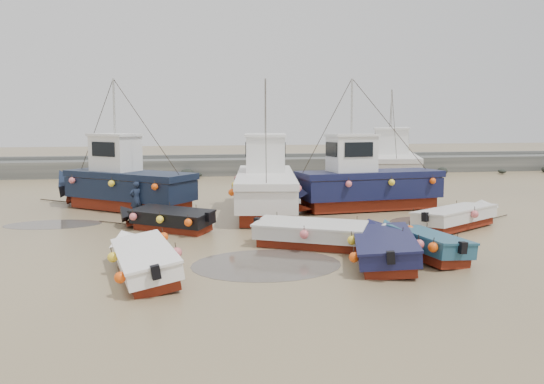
{
  "coord_description": "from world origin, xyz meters",
  "views": [
    {
      "loc": [
        -4.63,
        -18.28,
        4.59
      ],
      "look_at": [
        -1.44,
        3.1,
        1.4
      ],
      "focal_mm": 35.0,
      "sensor_mm": 36.0,
      "label": 1
    }
  ],
  "objects_px": {
    "dinghy_2": "(421,239)",
    "dinghy_5": "(321,231)",
    "dinghy_1": "(385,243)",
    "dinghy_4": "(165,216)",
    "cabin_boat_1": "(265,183)",
    "dinghy_3": "(461,214)",
    "person": "(137,217)",
    "cabin_boat_0": "(120,181)",
    "cabin_boat_3": "(392,162)",
    "cabin_boat_2": "(357,182)",
    "dinghy_0": "(146,255)"
  },
  "relations": [
    {
      "from": "dinghy_2",
      "to": "dinghy_5",
      "type": "height_order",
      "value": "same"
    },
    {
      "from": "dinghy_2",
      "to": "dinghy_1",
      "type": "bearing_deg",
      "value": 175.66
    },
    {
      "from": "dinghy_4",
      "to": "cabin_boat_1",
      "type": "bearing_deg",
      "value": -17.1
    },
    {
      "from": "dinghy_3",
      "to": "cabin_boat_1",
      "type": "distance_m",
      "value": 8.92
    },
    {
      "from": "dinghy_2",
      "to": "person",
      "type": "relative_size",
      "value": 3.16
    },
    {
      "from": "cabin_boat_0",
      "to": "cabin_boat_3",
      "type": "relative_size",
      "value": 0.79
    },
    {
      "from": "dinghy_5",
      "to": "person",
      "type": "height_order",
      "value": "dinghy_5"
    },
    {
      "from": "dinghy_1",
      "to": "cabin_boat_3",
      "type": "xyz_separation_m",
      "value": [
        7.61,
        19.2,
        0.78
      ]
    },
    {
      "from": "dinghy_5",
      "to": "cabin_boat_3",
      "type": "relative_size",
      "value": 0.56
    },
    {
      "from": "dinghy_2",
      "to": "person",
      "type": "bearing_deg",
      "value": 126.77
    },
    {
      "from": "dinghy_5",
      "to": "cabin_boat_1",
      "type": "height_order",
      "value": "cabin_boat_1"
    },
    {
      "from": "dinghy_3",
      "to": "person",
      "type": "xyz_separation_m",
      "value": [
        -13.31,
        4.23,
        -0.54
      ]
    },
    {
      "from": "cabin_boat_1",
      "to": "cabin_boat_2",
      "type": "relative_size",
      "value": 1.08
    },
    {
      "from": "dinghy_4",
      "to": "cabin_boat_3",
      "type": "xyz_separation_m",
      "value": [
        14.74,
        13.72,
        0.77
      ]
    },
    {
      "from": "cabin_boat_2",
      "to": "dinghy_4",
      "type": "bearing_deg",
      "value": 103.76
    },
    {
      "from": "dinghy_3",
      "to": "dinghy_5",
      "type": "relative_size",
      "value": 0.97
    },
    {
      "from": "dinghy_4",
      "to": "cabin_boat_0",
      "type": "bearing_deg",
      "value": 58.91
    },
    {
      "from": "dinghy_0",
      "to": "dinghy_5",
      "type": "bearing_deg",
      "value": 8.46
    },
    {
      "from": "cabin_boat_0",
      "to": "dinghy_3",
      "type": "bearing_deg",
      "value": -78.66
    },
    {
      "from": "cabin_boat_1",
      "to": "dinghy_1",
      "type": "bearing_deg",
      "value": -66.92
    },
    {
      "from": "cabin_boat_3",
      "to": "cabin_boat_2",
      "type": "bearing_deg",
      "value": -102.23
    },
    {
      "from": "cabin_boat_2",
      "to": "person",
      "type": "xyz_separation_m",
      "value": [
        -10.36,
        -0.32,
        -1.34
      ]
    },
    {
      "from": "dinghy_1",
      "to": "cabin_boat_1",
      "type": "distance_m",
      "value": 9.54
    },
    {
      "from": "dinghy_4",
      "to": "cabin_boat_1",
      "type": "height_order",
      "value": "cabin_boat_1"
    },
    {
      "from": "dinghy_3",
      "to": "cabin_boat_0",
      "type": "distance_m",
      "value": 15.68
    },
    {
      "from": "dinghy_3",
      "to": "dinghy_4",
      "type": "height_order",
      "value": "same"
    },
    {
      "from": "dinghy_2",
      "to": "person",
      "type": "xyz_separation_m",
      "value": [
        -9.82,
        8.19,
        -0.57
      ]
    },
    {
      "from": "cabin_boat_1",
      "to": "cabin_boat_3",
      "type": "distance_m",
      "value": 14.32
    },
    {
      "from": "dinghy_2",
      "to": "dinghy_5",
      "type": "bearing_deg",
      "value": 136.3
    },
    {
      "from": "dinghy_2",
      "to": "cabin_boat_1",
      "type": "xyz_separation_m",
      "value": [
        -3.87,
        8.94,
        0.75
      ]
    },
    {
      "from": "dinghy_0",
      "to": "cabin_boat_0",
      "type": "relative_size",
      "value": 0.73
    },
    {
      "from": "cabin_boat_2",
      "to": "cabin_boat_3",
      "type": "height_order",
      "value": "same"
    },
    {
      "from": "cabin_boat_3",
      "to": "cabin_boat_1",
      "type": "bearing_deg",
      "value": -118.73
    },
    {
      "from": "dinghy_1",
      "to": "dinghy_5",
      "type": "distance_m",
      "value": 2.5
    },
    {
      "from": "dinghy_3",
      "to": "dinghy_5",
      "type": "bearing_deg",
      "value": -101.06
    },
    {
      "from": "dinghy_4",
      "to": "person",
      "type": "xyz_separation_m",
      "value": [
        -1.41,
        2.92,
        -0.56
      ]
    },
    {
      "from": "cabin_boat_1",
      "to": "dinghy_5",
      "type": "bearing_deg",
      "value": -75.14
    },
    {
      "from": "dinghy_1",
      "to": "dinghy_3",
      "type": "distance_m",
      "value": 6.34
    },
    {
      "from": "dinghy_2",
      "to": "cabin_boat_2",
      "type": "bearing_deg",
      "value": 72.96
    },
    {
      "from": "dinghy_3",
      "to": "person",
      "type": "distance_m",
      "value": 13.98
    },
    {
      "from": "dinghy_2",
      "to": "dinghy_5",
      "type": "relative_size",
      "value": 0.86
    },
    {
      "from": "cabin_boat_1",
      "to": "person",
      "type": "xyz_separation_m",
      "value": [
        -5.95,
        -0.75,
        -1.32
      ]
    },
    {
      "from": "dinghy_0",
      "to": "dinghy_2",
      "type": "relative_size",
      "value": 1.22
    },
    {
      "from": "dinghy_5",
      "to": "cabin_boat_1",
      "type": "relative_size",
      "value": 0.54
    },
    {
      "from": "dinghy_0",
      "to": "cabin_boat_1",
      "type": "height_order",
      "value": "cabin_boat_1"
    },
    {
      "from": "dinghy_0",
      "to": "dinghy_1",
      "type": "height_order",
      "value": "same"
    },
    {
      "from": "dinghy_2",
      "to": "cabin_boat_0",
      "type": "height_order",
      "value": "cabin_boat_0"
    },
    {
      "from": "dinghy_1",
      "to": "person",
      "type": "xyz_separation_m",
      "value": [
        -8.54,
        8.4,
        -0.54
      ]
    },
    {
      "from": "dinghy_3",
      "to": "cabin_boat_3",
      "type": "distance_m",
      "value": 15.32
    },
    {
      "from": "dinghy_2",
      "to": "cabin_boat_2",
      "type": "relative_size",
      "value": 0.51
    }
  ]
}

